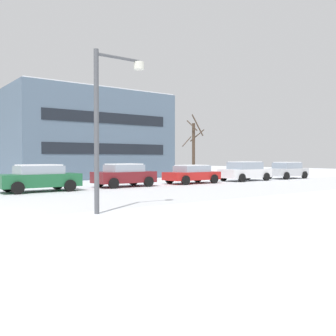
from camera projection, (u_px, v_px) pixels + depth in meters
street_lamp at (106, 113)px, 12.56m from camera, size 1.88×0.36×5.30m
parked_car_green at (39, 178)px, 20.56m from camera, size 4.22×2.06×1.46m
parked_car_maroon at (124, 175)px, 24.05m from camera, size 3.85×2.04×1.45m
parked_car_red at (192, 174)px, 27.15m from camera, size 4.07×2.00×1.32m
parked_car_white at (245, 171)px, 30.33m from camera, size 4.39×2.16×1.54m
parked_car_silver at (287, 170)px, 33.58m from camera, size 4.05×1.99×1.46m
tree_far_right at (194, 149)px, 31.83m from camera, size 1.75×1.52×5.34m
building_far_right at (87, 135)px, 35.38m from camera, size 14.08×8.32×7.81m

